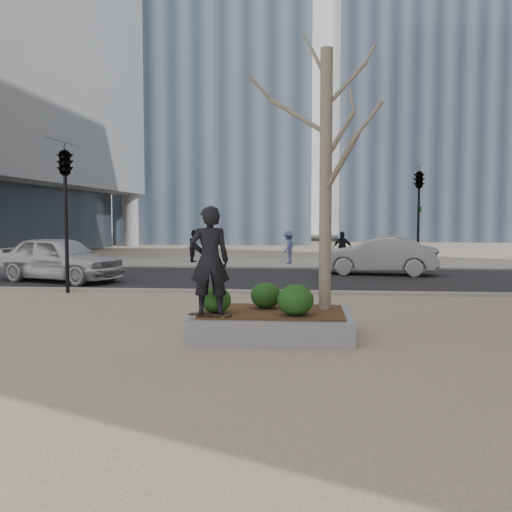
# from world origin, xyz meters

# --- Properties ---
(ground) EXTENTS (120.00, 120.00, 0.00)m
(ground) POSITION_xyz_m (0.00, 0.00, 0.00)
(ground) COLOR gray
(ground) RESTS_ON ground
(street) EXTENTS (60.00, 8.00, 0.02)m
(street) POSITION_xyz_m (0.00, 10.00, 0.01)
(street) COLOR black
(street) RESTS_ON ground
(far_sidewalk) EXTENTS (60.00, 6.00, 0.02)m
(far_sidewalk) POSITION_xyz_m (0.00, 17.00, 0.01)
(far_sidewalk) COLOR gray
(far_sidewalk) RESTS_ON ground
(planter) EXTENTS (3.00, 2.00, 0.45)m
(planter) POSITION_xyz_m (1.00, 0.00, 0.23)
(planter) COLOR gray
(planter) RESTS_ON ground
(planter_mulch) EXTENTS (2.70, 1.70, 0.04)m
(planter_mulch) POSITION_xyz_m (1.00, 0.00, 0.47)
(planter_mulch) COLOR #382314
(planter_mulch) RESTS_ON planter
(sycamore_tree) EXTENTS (2.80, 2.80, 6.60)m
(sycamore_tree) POSITION_xyz_m (2.00, 0.30, 3.79)
(sycamore_tree) COLOR gray
(sycamore_tree) RESTS_ON planter_mulch
(shrub_left) EXTENTS (0.58, 0.58, 0.49)m
(shrub_left) POSITION_xyz_m (-0.05, -0.34, 0.74)
(shrub_left) COLOR #133E16
(shrub_left) RESTS_ON planter_mulch
(shrub_middle) EXTENTS (0.60, 0.60, 0.51)m
(shrub_middle) POSITION_xyz_m (0.85, 0.28, 0.74)
(shrub_middle) COLOR #103412
(shrub_middle) RESTS_ON planter_mulch
(shrub_right) EXTENTS (0.67, 0.67, 0.57)m
(shrub_right) POSITION_xyz_m (1.44, -0.48, 0.77)
(shrub_right) COLOR #173F14
(shrub_right) RESTS_ON planter_mulch
(skateboard) EXTENTS (0.80, 0.31, 0.08)m
(skateboard) POSITION_xyz_m (-0.10, -0.70, 0.49)
(skateboard) COLOR black
(skateboard) RESTS_ON planter
(skateboarder) EXTENTS (0.80, 0.61, 1.96)m
(skateboarder) POSITION_xyz_m (-0.10, -0.70, 1.50)
(skateboarder) COLOR black
(skateboarder) RESTS_ON skateboard
(police_car) EXTENTS (5.06, 3.36, 1.60)m
(police_car) POSITION_xyz_m (-6.99, 8.40, 0.82)
(police_car) COLOR silver
(police_car) RESTS_ON street
(car_silver) EXTENTS (4.65, 2.16, 1.48)m
(car_silver) POSITION_xyz_m (4.45, 11.78, 0.76)
(car_silver) COLOR gray
(car_silver) RESTS_ON street
(pedestrian_a) EXTENTS (0.64, 0.81, 1.60)m
(pedestrian_a) POSITION_xyz_m (-3.88, 17.08, 0.83)
(pedestrian_a) COLOR black
(pedestrian_a) RESTS_ON far_sidewalk
(pedestrian_b) EXTENTS (0.86, 1.14, 1.57)m
(pedestrian_b) POSITION_xyz_m (0.78, 16.57, 0.81)
(pedestrian_b) COLOR #474E81
(pedestrian_b) RESTS_ON far_sidewalk
(pedestrian_c) EXTENTS (0.93, 0.40, 1.57)m
(pedestrian_c) POSITION_xyz_m (3.30, 15.76, 0.81)
(pedestrian_c) COLOR black
(pedestrian_c) RESTS_ON far_sidewalk
(traffic_light_near) EXTENTS (0.60, 2.48, 4.50)m
(traffic_light_near) POSITION_xyz_m (-5.50, 5.60, 2.25)
(traffic_light_near) COLOR black
(traffic_light_near) RESTS_ON ground
(traffic_light_far) EXTENTS (0.60, 2.48, 4.50)m
(traffic_light_far) POSITION_xyz_m (6.50, 14.60, 2.25)
(traffic_light_far) COLOR black
(traffic_light_far) RESTS_ON ground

